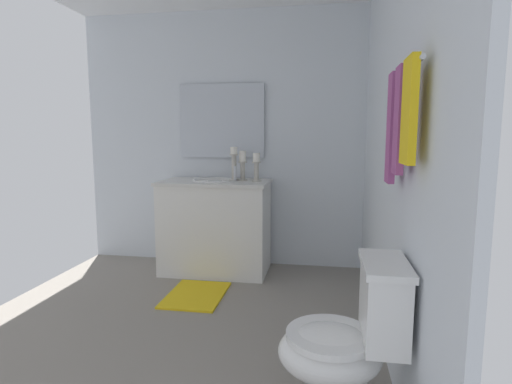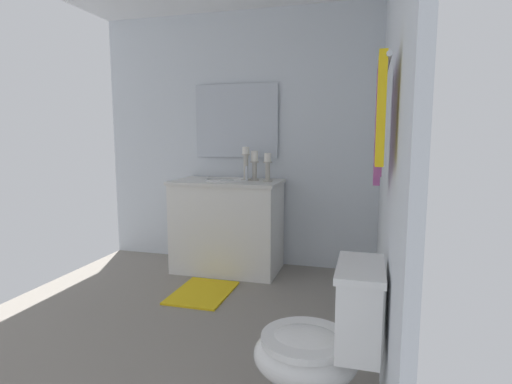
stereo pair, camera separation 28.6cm
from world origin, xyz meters
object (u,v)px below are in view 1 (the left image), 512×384
Objects in this scene: towel_near_corner at (409,111)px; candle_holder_tall at (256,166)px; towel_bar at (406,70)px; toilet at (345,345)px; towel_near_vanity at (391,129)px; towel_center at (399,121)px; candle_holder_short at (243,165)px; vanity_cabinet at (216,226)px; candle_holder_mid at (234,163)px; sink_basin at (215,185)px; mirror at (222,121)px; bath_mat at (196,295)px.

candle_holder_tall is at bearing -155.31° from towel_near_corner.
toilet is at bearing -58.71° from towel_bar.
towel_near_vanity is 0.42m from towel_near_corner.
towel_center reaches higher than candle_holder_tall.
towel_bar is (1.84, 1.07, 0.54)m from candle_holder_short.
candle_holder_tall is (-0.02, 0.38, 0.56)m from vanity_cabinet.
towel_near_vanity reaches higher than candle_holder_mid.
candle_holder_short reaches higher than candle_holder_tall.
candle_holder_tall is 0.64× the size of towel_near_corner.
candle_holder_tall is at bearing 92.64° from sink_basin.
mirror is 1.39× the size of bath_mat.
towel_center reaches higher than bath_mat.
towel_bar is at bearing 32.40° from candle_holder_mid.
candle_holder_short reaches higher than vanity_cabinet.
sink_basin is 0.87× the size of towel_center.
bath_mat is (0.91, 0.00, -1.40)m from mirror.
bath_mat is (0.62, 0.00, -0.42)m from vanity_cabinet.
vanity_cabinet is 2.38m from towel_center.
toilet is (2.19, 1.10, -1.05)m from mirror.
vanity_cabinet is 1.21× the size of mirror.
sink_basin is at bearing -78.96° from candle_holder_mid.
candle_holder_mid reaches higher than candle_holder_short.
towel_near_vanity and towel_near_corner have the same top height.
towel_near_vanity is at bearing 35.14° from mirror.
candle_holder_short is 1.23m from bath_mat.
towel_near_vanity is 1.29× the size of towel_near_corner.
towel_bar is 1.53× the size of towel_near_corner.
candle_holder_short is 0.46× the size of bath_mat.
sink_basin is at bearing -143.40° from towel_bar.
candle_holder_short is at bearing -152.67° from towel_near_corner.
bath_mat is at bearing -126.02° from towel_near_vanity.
sink_basin is 2.33m from towel_bar.
vanity_cabinet is 1.63× the size of towel_bar.
towel_bar is at bearing 5.00° from towel_near_vanity.
towel_bar is (1.81, 1.15, 0.52)m from candle_holder_mid.
towel_near_vanity is (1.85, 1.30, -0.11)m from mirror.
candle_holder_tall is at bearing 72.77° from candle_holder_short.
sink_basin is at bearing -146.71° from towel_near_corner.
towel_near_corner is (0.07, 0.20, 1.00)m from toilet.
towel_center reaches higher than candle_holder_mid.
toilet is (1.95, 0.93, -0.66)m from candle_holder_mid.
candle_holder_tall is 0.83× the size of candle_holder_mid.
vanity_cabinet is 3.67× the size of candle_holder_short.
vanity_cabinet is at bearing -140.34° from towel_near_vanity.
vanity_cabinet is 3.91× the size of candle_holder_tall.
vanity_cabinet is at bearing -143.38° from towel_bar.
mirror is 3.23× the size of candle_holder_tall.
toilet is 1.73m from bath_mat.
towel_near_corner reaches higher than candle_holder_tall.
toilet is at bearing 26.63° from mirror.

